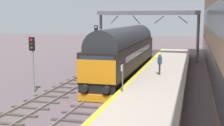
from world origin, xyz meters
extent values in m
plane|color=#635256|center=(0.00, 0.00, 0.00)|extent=(140.00, 140.00, 0.00)
cube|color=slate|center=(-0.72, 0.00, 0.07)|extent=(0.07, 60.00, 0.15)
cube|color=slate|center=(0.72, 0.00, 0.07)|extent=(0.07, 60.00, 0.15)
cube|color=#493A44|center=(0.00, -8.00, 0.04)|extent=(2.50, 0.26, 0.09)
cube|color=#493A44|center=(0.00, -6.67, 0.04)|extent=(2.50, 0.26, 0.09)
cube|color=#493A44|center=(0.00, -5.33, 0.04)|extent=(2.50, 0.26, 0.09)
cube|color=#493A44|center=(0.00, -4.00, 0.04)|extent=(2.50, 0.26, 0.09)
cube|color=#493A44|center=(0.00, -2.67, 0.04)|extent=(2.50, 0.26, 0.09)
cube|color=#493A44|center=(0.00, -1.33, 0.04)|extent=(2.50, 0.26, 0.09)
cube|color=#493A44|center=(0.00, 0.00, 0.04)|extent=(2.50, 0.26, 0.09)
cube|color=#493A44|center=(0.00, 1.33, 0.04)|extent=(2.50, 0.26, 0.09)
cube|color=#493A44|center=(0.00, 2.67, 0.04)|extent=(2.50, 0.26, 0.09)
cube|color=#493A44|center=(0.00, 4.00, 0.04)|extent=(2.50, 0.26, 0.09)
cube|color=#493A44|center=(0.00, 5.33, 0.04)|extent=(2.50, 0.26, 0.09)
cube|color=#493A44|center=(0.00, 6.67, 0.04)|extent=(2.50, 0.26, 0.09)
cube|color=#493A44|center=(0.00, 8.00, 0.04)|extent=(2.50, 0.26, 0.09)
cube|color=#493A44|center=(0.00, 9.33, 0.04)|extent=(2.50, 0.26, 0.09)
cube|color=#493A44|center=(0.00, 10.67, 0.04)|extent=(2.50, 0.26, 0.09)
cube|color=#493A44|center=(0.00, 12.00, 0.04)|extent=(2.50, 0.26, 0.09)
cube|color=#493A44|center=(0.00, 13.33, 0.04)|extent=(2.50, 0.26, 0.09)
cube|color=#493A44|center=(0.00, 14.67, 0.04)|extent=(2.50, 0.26, 0.09)
cube|color=#493A44|center=(0.00, 16.00, 0.04)|extent=(2.50, 0.26, 0.09)
cube|color=#493A44|center=(0.00, 17.33, 0.04)|extent=(2.50, 0.26, 0.09)
cube|color=#493A44|center=(0.00, 18.67, 0.04)|extent=(2.50, 0.26, 0.09)
cube|color=#493A44|center=(0.00, 20.00, 0.04)|extent=(2.50, 0.26, 0.09)
cube|color=#493A44|center=(0.00, 21.33, 0.04)|extent=(2.50, 0.26, 0.09)
cube|color=#493A44|center=(0.00, 22.67, 0.04)|extent=(2.50, 0.26, 0.09)
cube|color=#493A44|center=(0.00, 24.00, 0.04)|extent=(2.50, 0.26, 0.09)
cube|color=#493A44|center=(0.00, 25.33, 0.04)|extent=(2.50, 0.26, 0.09)
cube|color=#493A44|center=(0.00, 26.67, 0.04)|extent=(2.50, 0.26, 0.09)
cube|color=#493A44|center=(0.00, 28.00, 0.04)|extent=(2.50, 0.26, 0.09)
cube|color=#493A44|center=(0.00, 29.33, 0.04)|extent=(2.50, 0.26, 0.09)
cube|color=slate|center=(-4.19, 0.00, 0.07)|extent=(0.07, 60.00, 0.15)
cube|color=slate|center=(-2.75, 0.00, 0.07)|extent=(0.07, 60.00, 0.15)
cube|color=#494436|center=(-3.47, -9.29, 0.04)|extent=(2.50, 0.26, 0.09)
cube|color=#494436|center=(-3.47, -7.86, 0.04)|extent=(2.50, 0.26, 0.09)
cube|color=#494436|center=(-3.47, -6.43, 0.04)|extent=(2.50, 0.26, 0.09)
cube|color=#494436|center=(-3.47, -5.00, 0.04)|extent=(2.50, 0.26, 0.09)
cube|color=#494436|center=(-3.47, -3.57, 0.04)|extent=(2.50, 0.26, 0.09)
cube|color=#494436|center=(-3.47, -2.14, 0.04)|extent=(2.50, 0.26, 0.09)
cube|color=#494436|center=(-3.47, -0.71, 0.04)|extent=(2.50, 0.26, 0.09)
cube|color=#494436|center=(-3.47, 0.71, 0.04)|extent=(2.50, 0.26, 0.09)
cube|color=#494436|center=(-3.47, 2.14, 0.04)|extent=(2.50, 0.26, 0.09)
cube|color=#494436|center=(-3.47, 3.57, 0.04)|extent=(2.50, 0.26, 0.09)
cube|color=#494436|center=(-3.47, 5.00, 0.04)|extent=(2.50, 0.26, 0.09)
cube|color=#494436|center=(-3.47, 6.43, 0.04)|extent=(2.50, 0.26, 0.09)
cube|color=#494436|center=(-3.47, 7.86, 0.04)|extent=(2.50, 0.26, 0.09)
cube|color=#494436|center=(-3.47, 9.29, 0.04)|extent=(2.50, 0.26, 0.09)
cube|color=#494436|center=(-3.47, 10.71, 0.04)|extent=(2.50, 0.26, 0.09)
cube|color=#494436|center=(-3.47, 12.14, 0.04)|extent=(2.50, 0.26, 0.09)
cube|color=#494436|center=(-3.47, 13.57, 0.04)|extent=(2.50, 0.26, 0.09)
cube|color=#494436|center=(-3.47, 15.00, 0.04)|extent=(2.50, 0.26, 0.09)
cube|color=#494436|center=(-3.47, 16.43, 0.04)|extent=(2.50, 0.26, 0.09)
cube|color=#494436|center=(-3.47, 17.86, 0.04)|extent=(2.50, 0.26, 0.09)
cube|color=#494436|center=(-3.47, 19.29, 0.04)|extent=(2.50, 0.26, 0.09)
cube|color=#494436|center=(-3.47, 20.71, 0.04)|extent=(2.50, 0.26, 0.09)
cube|color=#494436|center=(-3.47, 22.14, 0.04)|extent=(2.50, 0.26, 0.09)
cube|color=#494436|center=(-3.47, 23.57, 0.04)|extent=(2.50, 0.26, 0.09)
cube|color=#494436|center=(-3.47, 25.00, 0.04)|extent=(2.50, 0.26, 0.09)
cube|color=#494436|center=(-3.47, 26.43, 0.04)|extent=(2.50, 0.26, 0.09)
cube|color=#494436|center=(-3.47, 27.86, 0.04)|extent=(2.50, 0.26, 0.09)
cube|color=#494436|center=(-3.47, 29.29, 0.04)|extent=(2.50, 0.26, 0.09)
cube|color=#B8AA9B|center=(3.60, 0.00, 0.50)|extent=(4.00, 44.00, 1.00)
cube|color=yellow|center=(1.75, 0.00, 1.00)|extent=(0.30, 44.00, 0.01)
cube|color=#343136|center=(7.34, 4.69, 1.96)|extent=(0.06, 40.16, 2.00)
cube|color=#343136|center=(7.34, 4.69, 5.53)|extent=(0.06, 40.16, 2.00)
cube|color=black|center=(0.00, 4.62, 0.82)|extent=(2.56, 17.12, 0.60)
cube|color=black|center=(0.00, 4.62, 2.17)|extent=(2.70, 17.12, 2.10)
cylinder|color=#292A30|center=(0.00, 4.62, 3.40)|extent=(2.56, 15.75, 2.57)
cube|color=orange|center=(0.00, -3.98, 2.02)|extent=(2.65, 0.08, 1.58)
cube|color=#232D3D|center=(0.00, -3.96, 2.75)|extent=(2.38, 0.04, 0.64)
cube|color=#232D3D|center=(1.37, 4.62, 2.47)|extent=(0.04, 11.98, 0.44)
cylinder|color=black|center=(-0.75, -4.19, 0.92)|extent=(0.48, 0.35, 0.48)
cylinder|color=black|center=(0.75, -4.19, 0.92)|extent=(0.48, 0.35, 0.48)
cube|color=orange|center=(0.00, -4.04, 0.29)|extent=(2.43, 0.36, 0.47)
cylinder|color=black|center=(0.00, -2.47, 0.52)|extent=(1.64, 1.04, 1.04)
cylinder|color=black|center=(0.00, -1.37, 0.52)|extent=(1.64, 1.04, 1.04)
cylinder|color=black|center=(0.00, -0.27, 0.52)|extent=(1.64, 1.04, 1.04)
cylinder|color=black|center=(0.00, 9.51, 0.52)|extent=(1.64, 1.04, 1.04)
cylinder|color=black|center=(0.00, 10.61, 0.52)|extent=(1.64, 1.04, 1.04)
cylinder|color=black|center=(0.00, 11.71, 0.52)|extent=(1.64, 1.04, 1.04)
cylinder|color=gray|center=(-5.30, -2.67, 2.06)|extent=(0.14, 0.14, 4.12)
cube|color=black|center=(-5.30, -2.73, 3.63)|extent=(0.44, 0.10, 0.99)
cylinder|color=red|center=(-5.30, -2.79, 3.92)|extent=(0.20, 0.06, 0.20)
cylinder|color=#0A3E13|center=(-5.30, -2.79, 3.64)|extent=(0.20, 0.06, 0.20)
cylinder|color=#53470A|center=(-5.30, -2.79, 3.36)|extent=(0.20, 0.06, 0.20)
cylinder|color=gray|center=(-5.30, 12.50, 2.29)|extent=(0.14, 0.14, 4.59)
cube|color=black|center=(-5.30, 12.44, 4.23)|extent=(0.44, 0.10, 0.71)
cylinder|color=white|center=(-5.30, 12.38, 4.39)|extent=(0.20, 0.06, 0.20)
cylinder|color=#0A3E13|center=(-5.30, 12.38, 4.11)|extent=(0.20, 0.06, 0.20)
cylinder|color=slate|center=(1.96, -4.81, 1.85)|extent=(0.08, 0.08, 1.68)
cube|color=white|center=(1.93, -4.81, 2.51)|extent=(0.05, 0.44, 0.36)
cube|color=black|center=(1.90, -4.81, 2.51)|extent=(0.01, 0.20, 0.24)
cylinder|color=#37312E|center=(3.50, 1.58, 1.43)|extent=(0.13, 0.13, 0.84)
cylinder|color=#37312E|center=(3.49, 1.78, 1.43)|extent=(0.13, 0.13, 0.84)
cylinder|color=#2C5182|center=(3.50, 1.68, 2.13)|extent=(0.35, 0.35, 0.56)
sphere|color=brown|center=(3.50, 1.68, 2.54)|extent=(0.22, 0.22, 0.22)
cylinder|color=#2C5182|center=(3.50, 1.47, 2.13)|extent=(0.09, 0.09, 0.52)
cylinder|color=#2C5182|center=(3.49, 1.89, 2.13)|extent=(0.09, 0.09, 0.52)
cylinder|color=slate|center=(-5.87, 16.22, 2.92)|extent=(0.36, 0.36, 5.83)
cylinder|color=slate|center=(6.50, 16.22, 2.92)|extent=(0.36, 0.36, 5.83)
cube|color=slate|center=(0.32, 16.22, 6.08)|extent=(12.77, 2.00, 0.50)
cylinder|color=slate|center=(-4.02, 16.22, 5.23)|extent=(1.05, 0.10, 1.07)
cylinder|color=slate|center=(-1.13, 16.22, 5.23)|extent=(1.01, 0.10, 1.11)
cylinder|color=slate|center=(1.76, 16.22, 5.23)|extent=(1.16, 0.10, 0.94)
cylinder|color=slate|center=(4.65, 16.22, 5.23)|extent=(1.17, 0.10, 0.94)
camera|label=1|loc=(6.10, -22.75, 5.55)|focal=49.40mm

